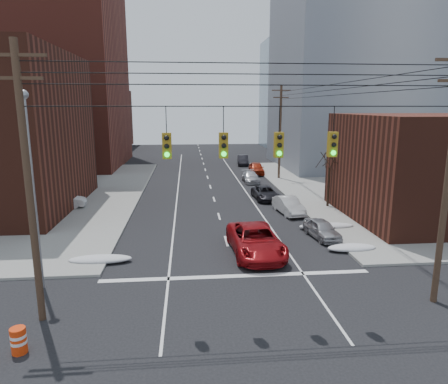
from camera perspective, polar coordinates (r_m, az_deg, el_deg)
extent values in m
plane|color=black|center=(15.45, 5.00, -21.73)|extent=(160.00, 160.00, 0.00)
cube|color=maroon|center=(64.65, -25.89, 16.67)|extent=(24.00, 20.00, 30.00)
cube|color=#481F15|center=(89.79, -20.79, 9.72)|extent=(22.00, 18.00, 12.00)
cube|color=gray|center=(61.76, 18.72, 15.16)|extent=(22.00, 20.00, 25.00)
cube|color=gray|center=(86.75, 12.84, 13.45)|extent=(20.00, 18.00, 22.00)
cylinder|color=#473323|center=(17.03, -26.09, 0.41)|extent=(0.28, 0.28, 11.00)
cube|color=#473323|center=(16.84, -27.70, 16.96)|extent=(2.20, 0.12, 0.12)
cube|color=#473323|center=(16.78, -27.43, 14.25)|extent=(1.80, 0.12, 0.12)
cylinder|color=#473323|center=(19.29, 29.31, 1.34)|extent=(0.28, 0.28, 11.00)
cylinder|color=#473323|center=(47.96, 8.00, 8.33)|extent=(0.28, 0.28, 11.00)
cube|color=#473323|center=(47.89, 8.18, 14.19)|extent=(2.20, 0.12, 0.12)
cube|color=#473323|center=(47.87, 8.15, 13.23)|extent=(1.80, 0.12, 0.12)
cylinder|color=black|center=(15.79, 3.62, 12.13)|extent=(17.00, 0.04, 0.04)
cylinder|color=black|center=(15.63, -8.27, 10.20)|extent=(0.03, 0.03, 1.00)
cube|color=olive|center=(15.69, -8.15, 6.55)|extent=(0.35, 0.30, 1.00)
sphere|color=black|center=(15.50, -8.22, 7.66)|extent=(0.20, 0.20, 0.20)
sphere|color=black|center=(15.52, -8.18, 6.48)|extent=(0.20, 0.20, 0.20)
sphere|color=#0CE526|center=(15.56, -8.15, 5.31)|extent=(0.20, 0.20, 0.20)
cylinder|color=black|center=(15.67, -0.08, 10.32)|extent=(0.03, 0.03, 1.00)
cube|color=olive|center=(15.74, -0.08, 6.68)|extent=(0.35, 0.30, 1.00)
sphere|color=black|center=(15.54, -0.02, 7.80)|extent=(0.20, 0.20, 0.20)
sphere|color=black|center=(15.57, -0.02, 6.62)|extent=(0.20, 0.20, 0.20)
sphere|color=#0CE526|center=(15.60, -0.02, 5.45)|extent=(0.20, 0.20, 0.20)
cylinder|color=black|center=(16.02, 7.91, 10.25)|extent=(0.03, 0.03, 1.00)
cube|color=olive|center=(16.08, 7.81, 6.69)|extent=(0.35, 0.30, 1.00)
sphere|color=black|center=(15.89, 7.98, 7.78)|extent=(0.20, 0.20, 0.20)
sphere|color=black|center=(15.92, 7.95, 6.63)|extent=(0.20, 0.20, 0.20)
sphere|color=#0CE526|center=(15.95, 7.91, 5.49)|extent=(0.20, 0.20, 0.20)
cylinder|color=black|center=(16.66, 15.42, 10.00)|extent=(0.03, 0.03, 1.00)
cube|color=olive|center=(16.72, 15.23, 6.58)|extent=(0.35, 0.30, 1.00)
sphere|color=black|center=(16.53, 15.49, 7.62)|extent=(0.20, 0.20, 0.20)
sphere|color=black|center=(16.56, 15.43, 6.52)|extent=(0.20, 0.20, 0.20)
sphere|color=#0CE526|center=(16.59, 15.37, 5.42)|extent=(0.20, 0.20, 0.20)
cylinder|color=gray|center=(20.32, -25.53, -0.69)|extent=(0.18, 0.18, 9.00)
sphere|color=gray|center=(19.91, -26.76, 12.33)|extent=(0.44, 0.44, 0.44)
cylinder|color=black|center=(35.41, 14.69, 0.60)|extent=(0.20, 0.20, 3.50)
cylinder|color=black|center=(35.28, 15.42, 4.34)|extent=(0.27, 0.82, 1.19)
cylinder|color=black|center=(35.63, 14.93, 4.58)|extent=(1.17, 0.54, 1.38)
cylinder|color=black|center=(35.57, 13.85, 4.68)|extent=(1.44, 1.00, 1.48)
cylinder|color=black|center=(34.96, 14.25, 4.34)|extent=(0.17, 0.84, 1.19)
cylinder|color=black|center=(34.48, 14.43, 4.37)|extent=(0.82, 0.99, 1.40)
cylinder|color=black|center=(34.25, 15.49, 4.32)|extent=(1.74, 0.21, 1.43)
cylinder|color=black|center=(34.94, 15.53, 4.27)|extent=(0.48, 0.73, 1.20)
ellipsoid|color=silver|center=(23.70, -17.26, -9.15)|extent=(3.50, 1.08, 0.42)
ellipsoid|color=silver|center=(25.59, 17.79, -7.59)|extent=(3.00, 1.08, 0.42)
ellipsoid|color=silver|center=(29.57, 14.42, -4.73)|extent=(4.00, 1.08, 0.42)
imported|color=maroon|center=(23.83, 4.53, -6.89)|extent=(3.08, 6.18, 1.68)
imported|color=#A1A1A5|center=(27.39, 13.83, -5.16)|extent=(1.92, 3.78, 1.23)
imported|color=silver|center=(32.95, 9.21, -1.91)|extent=(1.99, 4.30, 1.37)
imported|color=black|center=(37.67, 5.91, -0.16)|extent=(2.21, 4.46, 1.22)
imported|color=#AFAFB4|center=(46.16, 3.82, 2.16)|extent=(1.75, 4.21, 1.22)
imported|color=maroon|center=(51.69, 4.64, 3.39)|extent=(2.09, 4.59, 1.53)
imported|color=black|center=(59.82, 2.70, 4.57)|extent=(1.94, 4.53, 1.45)
imported|color=silver|center=(36.49, -22.06, -1.14)|extent=(3.89, 1.62, 1.25)
imported|color=#BCBCC1|center=(44.14, -21.55, 1.16)|extent=(5.37, 3.78, 1.36)
imported|color=#A8A8AC|center=(42.21, -27.27, 0.29)|extent=(4.78, 3.08, 1.51)
cylinder|color=red|center=(16.73, -27.28, -18.35)|extent=(0.70, 0.70, 0.96)
cylinder|color=white|center=(16.64, -27.34, -17.77)|extent=(0.71, 0.71, 0.12)
cylinder|color=white|center=(16.76, -27.26, -18.49)|extent=(0.71, 0.71, 0.12)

